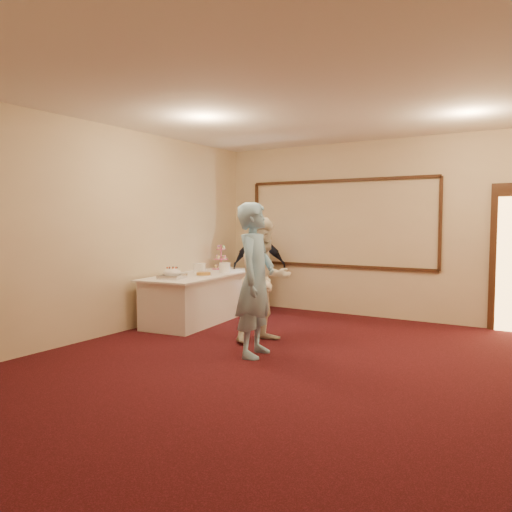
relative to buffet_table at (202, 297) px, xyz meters
The scene contains 13 objects.
floor 3.10m from the buffet_table, 35.02° to the right, with size 7.00×7.00×0.00m, color black.
room_walls 3.49m from the buffet_table, 35.02° to the right, with size 6.04×7.04×3.02m.
wall_molding 2.71m from the buffet_table, 44.68° to the left, with size 3.45×0.04×1.55m.
buffet_table is the anchor object (origin of this frame).
pavlova_tray 0.94m from the buffet_table, 86.21° to the right, with size 0.43×0.49×0.17m.
cupcake_stand 1.00m from the buffet_table, 103.32° to the left, with size 0.33×0.33×0.49m.
plate_stack_a 0.47m from the buffet_table, 111.70° to the right, with size 0.21×0.21×0.17m.
plate_stack_b 0.62m from the buffet_table, 60.28° to the left, with size 0.20×0.20×0.17m.
tart 0.51m from the buffet_table, 48.66° to the right, with size 0.26×0.26×0.05m.
man 2.45m from the buffet_table, 36.90° to the right, with size 0.68×0.45×1.87m, color #88BEE4.
woman 1.87m from the buffet_table, 25.13° to the right, with size 0.82×0.64×1.69m, color white.
guest 1.32m from the buffet_table, 71.73° to the left, with size 0.96×0.40×1.63m, color black.
camera_flash 1.49m from the buffet_table, 60.27° to the left, with size 0.07×0.04×0.05m, color white.
Camera 1 is at (2.51, -4.79, 1.64)m, focal length 35.00 mm.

